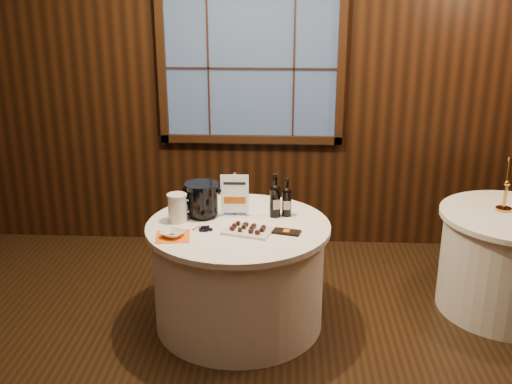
# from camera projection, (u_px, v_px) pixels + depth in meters

# --- Properties ---
(back_wall) EXTENTS (6.00, 0.10, 3.00)m
(back_wall) POSITION_uv_depth(u_px,v_px,m) (251.00, 80.00, 5.29)
(back_wall) COLOR black
(back_wall) RESTS_ON ground
(main_table) EXTENTS (1.28, 1.28, 0.77)m
(main_table) POSITION_uv_depth(u_px,v_px,m) (239.00, 274.00, 4.27)
(main_table) COLOR white
(main_table) RESTS_ON ground
(side_table) EXTENTS (1.08, 1.08, 0.77)m
(side_table) POSITION_uv_depth(u_px,v_px,m) (510.00, 262.00, 4.45)
(side_table) COLOR white
(side_table) RESTS_ON ground
(sign_stand) EXTENTS (0.20, 0.10, 0.32)m
(sign_stand) POSITION_uv_depth(u_px,v_px,m) (235.00, 201.00, 4.26)
(sign_stand) COLOR silver
(sign_stand) RESTS_ON main_table
(port_bottle_left) EXTENTS (0.08, 0.09, 0.32)m
(port_bottle_left) POSITION_uv_depth(u_px,v_px,m) (275.00, 198.00, 4.24)
(port_bottle_left) COLOR black
(port_bottle_left) RESTS_ON main_table
(port_bottle_right) EXTENTS (0.07, 0.07, 0.28)m
(port_bottle_right) POSITION_uv_depth(u_px,v_px,m) (287.00, 200.00, 4.26)
(port_bottle_right) COLOR black
(port_bottle_right) RESTS_ON main_table
(ice_bucket) EXTENTS (0.24, 0.24, 0.25)m
(ice_bucket) POSITION_uv_depth(u_px,v_px,m) (202.00, 199.00, 4.24)
(ice_bucket) COLOR black
(ice_bucket) RESTS_ON main_table
(chocolate_plate) EXTENTS (0.36, 0.29, 0.05)m
(chocolate_plate) POSITION_uv_depth(u_px,v_px,m) (248.00, 230.00, 4.00)
(chocolate_plate) COLOR white
(chocolate_plate) RESTS_ON main_table
(chocolate_box) EXTENTS (0.20, 0.14, 0.02)m
(chocolate_box) POSITION_uv_depth(u_px,v_px,m) (286.00, 232.00, 3.99)
(chocolate_box) COLOR black
(chocolate_box) RESTS_ON main_table
(grape_bunch) EXTENTS (0.15, 0.05, 0.03)m
(grape_bunch) POSITION_uv_depth(u_px,v_px,m) (205.00, 228.00, 4.02)
(grape_bunch) COLOR black
(grape_bunch) RESTS_ON main_table
(glass_pitcher) EXTENTS (0.18, 0.14, 0.20)m
(glass_pitcher) POSITION_uv_depth(u_px,v_px,m) (178.00, 208.00, 4.16)
(glass_pitcher) COLOR silver
(glass_pitcher) RESTS_ON main_table
(orange_napkin) EXTENTS (0.25, 0.25, 0.00)m
(orange_napkin) POSITION_uv_depth(u_px,v_px,m) (173.00, 237.00, 3.93)
(orange_napkin) COLOR orange
(orange_napkin) RESTS_ON main_table
(cracker_bowl) EXTENTS (0.20, 0.20, 0.04)m
(cracker_bowl) POSITION_uv_depth(u_px,v_px,m) (173.00, 234.00, 3.93)
(cracker_bowl) COLOR white
(cracker_bowl) RESTS_ON orange_napkin
(brass_candlestick) EXTENTS (0.12, 0.12, 0.41)m
(brass_candlestick) POSITION_uv_depth(u_px,v_px,m) (506.00, 191.00, 4.35)
(brass_candlestick) COLOR #B97C39
(brass_candlestick) RESTS_ON side_table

